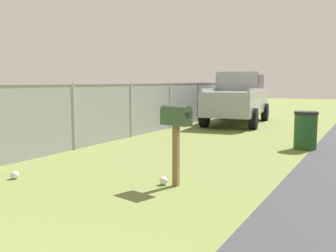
% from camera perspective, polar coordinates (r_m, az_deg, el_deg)
% --- Properties ---
extents(mailbox, '(0.31, 0.55, 1.32)m').
position_cam_1_polar(mailbox, '(6.01, 1.23, 0.69)').
color(mailbox, brown).
rests_on(mailbox, ground).
extents(pickup_truck, '(5.16, 2.56, 2.09)m').
position_cam_1_polar(pickup_truck, '(15.63, 10.61, 4.44)').
color(pickup_truck, '#93999E').
rests_on(pickup_truck, ground).
extents(trash_bin, '(0.58, 0.58, 0.95)m').
position_cam_1_polar(trash_bin, '(10.04, 20.14, -0.60)').
color(trash_bin, '#1E4C1E').
rests_on(trash_bin, ground).
extents(fence_section, '(17.65, 0.07, 1.67)m').
position_cam_1_polar(fence_section, '(10.55, -9.48, 2.37)').
color(fence_section, '#9EA3A8').
rests_on(fence_section, ground).
extents(litter_bag_midfield_a, '(0.14, 0.14, 0.14)m').
position_cam_1_polar(litter_bag_midfield_a, '(7.13, -22.23, -6.88)').
color(litter_bag_midfield_a, silver).
rests_on(litter_bag_midfield_a, ground).
extents(litter_bag_midfield_b, '(0.14, 0.14, 0.14)m').
position_cam_1_polar(litter_bag_midfield_b, '(6.24, -0.68, -8.29)').
color(litter_bag_midfield_b, silver).
rests_on(litter_bag_midfield_b, ground).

